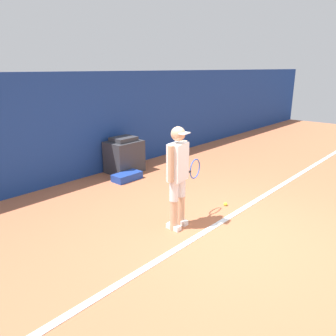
{
  "coord_description": "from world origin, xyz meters",
  "views": [
    {
      "loc": [
        -4.0,
        -2.24,
        2.46
      ],
      "look_at": [
        -0.36,
        1.04,
        0.95
      ],
      "focal_mm": 35.0,
      "sensor_mm": 36.0,
      "label": 1
    }
  ],
  "objects_px": {
    "tennis_ball": "(226,204)",
    "covered_chair": "(124,156)",
    "equipment_bag": "(127,176)",
    "tennis_player": "(178,173)"
  },
  "relations": [
    {
      "from": "tennis_ball",
      "to": "covered_chair",
      "type": "relative_size",
      "value": 0.08
    },
    {
      "from": "covered_chair",
      "to": "equipment_bag",
      "type": "height_order",
      "value": "covered_chair"
    },
    {
      "from": "equipment_bag",
      "to": "tennis_player",
      "type": "bearing_deg",
      "value": -112.4
    },
    {
      "from": "tennis_ball",
      "to": "covered_chair",
      "type": "xyz_separation_m",
      "value": [
        0.11,
        2.96,
        0.38
      ]
    },
    {
      "from": "tennis_player",
      "to": "equipment_bag",
      "type": "xyz_separation_m",
      "value": [
        0.96,
        2.33,
        -0.82
      ]
    },
    {
      "from": "covered_chair",
      "to": "tennis_player",
      "type": "bearing_deg",
      "value": -115.08
    },
    {
      "from": "tennis_player",
      "to": "equipment_bag",
      "type": "height_order",
      "value": "tennis_player"
    },
    {
      "from": "tennis_player",
      "to": "covered_chair",
      "type": "distance_m",
      "value": 3.16
    },
    {
      "from": "equipment_bag",
      "to": "covered_chair",
      "type": "bearing_deg",
      "value": 54.04
    },
    {
      "from": "tennis_player",
      "to": "covered_chair",
      "type": "relative_size",
      "value": 1.87
    }
  ]
}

